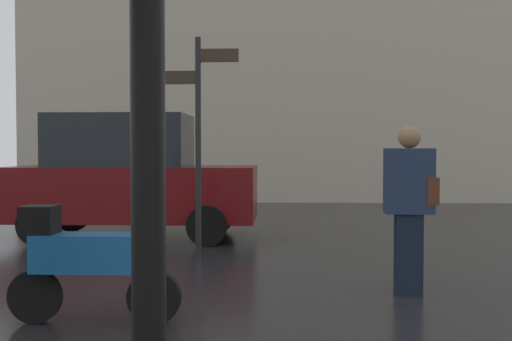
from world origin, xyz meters
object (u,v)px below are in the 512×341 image
Objects in this scene: pedestrian_with_bag at (410,199)px; street_signpost at (199,124)px; parked_scooter at (88,259)px; parked_car_left at (130,177)px.

street_signpost reaches higher than pedestrian_with_bag.
pedestrian_with_bag is 0.57× the size of street_signpost.
parked_scooter is 0.49× the size of street_signpost.
street_signpost is (0.50, 3.38, 1.27)m from parked_scooter.
parked_car_left is at bearing 128.20° from street_signpost.
parked_car_left is (-3.85, 3.91, 0.04)m from pedestrian_with_bag.
parked_car_left is 1.34× the size of street_signpost.
parked_car_left is at bearing 102.43° from parked_scooter.
pedestrian_with_bag is 3.24m from parked_scooter.
street_signpost reaches higher than parked_scooter.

